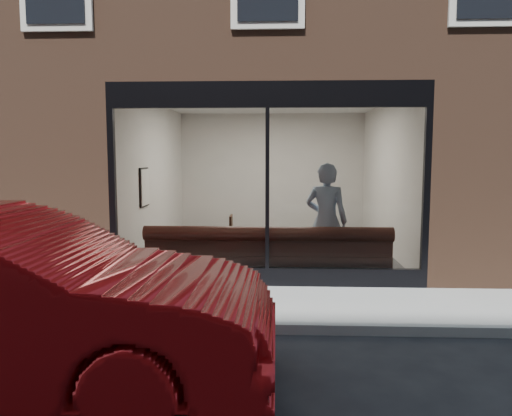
{
  "coord_description": "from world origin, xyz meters",
  "views": [
    {
      "loc": [
        0.17,
        -5.71,
        2.09
      ],
      "look_at": [
        -0.19,
        2.4,
        1.21
      ],
      "focal_mm": 35.0,
      "sensor_mm": 36.0,
      "label": 1
    }
  ],
  "objects_px": {
    "banquette": "(268,267)",
    "cafe_table_left": "(215,230)",
    "cafe_table_right": "(325,231)",
    "cafe_chair_left": "(221,252)",
    "person": "(326,221)"
  },
  "relations": [
    {
      "from": "cafe_table_right",
      "to": "banquette",
      "type": "bearing_deg",
      "value": -151.28
    },
    {
      "from": "banquette",
      "to": "person",
      "type": "bearing_deg",
      "value": 12.47
    },
    {
      "from": "banquette",
      "to": "person",
      "type": "distance_m",
      "value": 1.26
    },
    {
      "from": "person",
      "to": "cafe_table_left",
      "type": "relative_size",
      "value": 3.19
    },
    {
      "from": "person",
      "to": "banquette",
      "type": "bearing_deg",
      "value": 30.4
    },
    {
      "from": "person",
      "to": "cafe_chair_left",
      "type": "relative_size",
      "value": 4.76
    },
    {
      "from": "banquette",
      "to": "cafe_chair_left",
      "type": "xyz_separation_m",
      "value": [
        -0.91,
        1.1,
        0.01
      ]
    },
    {
      "from": "banquette",
      "to": "cafe_chair_left",
      "type": "relative_size",
      "value": 9.77
    },
    {
      "from": "banquette",
      "to": "cafe_table_left",
      "type": "xyz_separation_m",
      "value": [
        -0.97,
        0.64,
        0.52
      ]
    },
    {
      "from": "banquette",
      "to": "cafe_chair_left",
      "type": "height_order",
      "value": "banquette"
    },
    {
      "from": "cafe_table_left",
      "to": "cafe_table_right",
      "type": "height_order",
      "value": "cafe_table_left"
    },
    {
      "from": "cafe_table_left",
      "to": "cafe_table_right",
      "type": "bearing_deg",
      "value": -2.66
    },
    {
      "from": "person",
      "to": "cafe_chair_left",
      "type": "distance_m",
      "value": 2.21
    },
    {
      "from": "banquette",
      "to": "person",
      "type": "relative_size",
      "value": 2.05
    },
    {
      "from": "cafe_table_left",
      "to": "person",
      "type": "bearing_deg",
      "value": -12.28
    }
  ]
}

